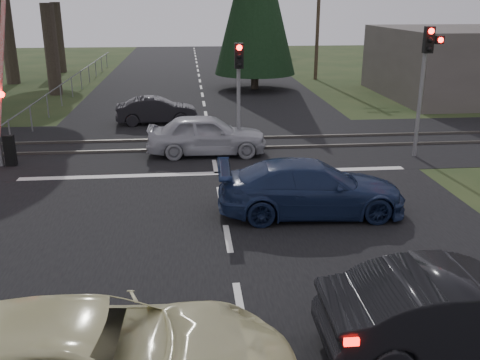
{
  "coord_description": "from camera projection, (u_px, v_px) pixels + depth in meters",
  "views": [
    {
      "loc": [
        -0.86,
        -8.95,
        5.57
      ],
      "look_at": [
        0.36,
        3.62,
        1.3
      ],
      "focal_mm": 40.0,
      "sensor_mm": 36.0,
      "label": 1
    }
  ],
  "objects": [
    {
      "name": "ground",
      "position": [
        240.0,
        304.0,
        10.3
      ],
      "size": [
        120.0,
        120.0,
        0.0
      ],
      "primitive_type": "plane",
      "color": "#223518",
      "rests_on": "ground"
    },
    {
      "name": "road",
      "position": [
        214.0,
        158.0,
        19.73
      ],
      "size": [
        14.0,
        100.0,
        0.01
      ],
      "primitive_type": "cube",
      "color": "black",
      "rests_on": "ground"
    },
    {
      "name": "rail_corridor",
      "position": [
        211.0,
        145.0,
        21.61
      ],
      "size": [
        120.0,
        8.0,
        0.01
      ],
      "primitive_type": "cube",
      "color": "black",
      "rests_on": "ground"
    },
    {
      "name": "stop_line",
      "position": [
        216.0,
        173.0,
        18.03
      ],
      "size": [
        13.0,
        0.35,
        0.0
      ],
      "primitive_type": "cube",
      "color": "silver",
      "rests_on": "ground"
    },
    {
      "name": "rail_near",
      "position": [
        212.0,
        149.0,
        20.84
      ],
      "size": [
        120.0,
        0.12,
        0.1
      ],
      "primitive_type": "cube",
      "color": "#59544C",
      "rests_on": "ground"
    },
    {
      "name": "rail_far",
      "position": [
        210.0,
        139.0,
        22.35
      ],
      "size": [
        120.0,
        0.12,
        0.1
      ],
      "primitive_type": "cube",
      "color": "#59544C",
      "rests_on": "ground"
    },
    {
      "name": "crossing_signal",
      "position": [
        0.0,
        108.0,
        18.2
      ],
      "size": [
        1.62,
        0.38,
        6.96
      ],
      "color": "slate",
      "rests_on": "ground"
    },
    {
      "name": "traffic_signal_right",
      "position": [
        426.0,
        67.0,
        18.86
      ],
      "size": [
        0.68,
        0.48,
        4.7
      ],
      "color": "slate",
      "rests_on": "ground"
    },
    {
      "name": "traffic_signal_center",
      "position": [
        239.0,
        79.0,
        19.56
      ],
      "size": [
        0.32,
        0.48,
        4.1
      ],
      "color": "slate",
      "rests_on": "ground"
    },
    {
      "name": "utility_pole_mid",
      "position": [
        318.0,
        12.0,
        37.85
      ],
      "size": [
        1.8,
        0.26,
        9.0
      ],
      "color": "#4C3D2D",
      "rests_on": "ground"
    },
    {
      "name": "utility_pole_far",
      "position": [
        267.0,
        7.0,
        61.42
      ],
      "size": [
        1.8,
        0.26,
        9.0
      ],
      "color": "#4C3D2D",
      "rests_on": "ground"
    },
    {
      "name": "fence_left",
      "position": [
        68.0,
        101.0,
        30.8
      ],
      "size": [
        0.1,
        36.0,
        1.2
      ],
      "primitive_type": null,
      "color": "slate",
      "rests_on": "ground"
    },
    {
      "name": "dark_hatchback",
      "position": [
        463.0,
        314.0,
        8.61
      ],
      "size": [
        4.63,
        1.66,
        1.52
      ],
      "primitive_type": "imported",
      "rotation": [
        0.0,
        0.0,
        1.56
      ],
      "color": "black",
      "rests_on": "ground"
    },
    {
      "name": "silver_car",
      "position": [
        207.0,
        135.0,
        20.06
      ],
      "size": [
        4.5,
        1.91,
        1.52
      ],
      "primitive_type": "imported",
      "rotation": [
        0.0,
        0.0,
        1.55
      ],
      "color": "#A8A9B0",
      "rests_on": "ground"
    },
    {
      "name": "blue_sedan",
      "position": [
        311.0,
        188.0,
        14.44
      ],
      "size": [
        5.13,
        2.24,
        1.47
      ],
      "primitive_type": "imported",
      "rotation": [
        0.0,
        0.0,
        1.53
      ],
      "color": "#172447",
      "rests_on": "ground"
    },
    {
      "name": "dark_car_far",
      "position": [
        157.0,
        110.0,
        25.16
      ],
      "size": [
        3.84,
        1.59,
        1.24
      ],
      "primitive_type": "imported",
      "rotation": [
        0.0,
        0.0,
        1.65
      ],
      "color": "black",
      "rests_on": "ground"
    }
  ]
}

